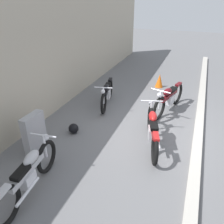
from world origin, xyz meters
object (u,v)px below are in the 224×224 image
(motorcycle_maroon, at_px, (169,98))
(motorcycle_red, at_px, (153,129))
(motorcycle_silver, at_px, (29,174))
(traffic_cone, at_px, (159,81))
(stone_marker, at_px, (34,133))
(helmet, at_px, (74,128))
(motorcycle_black, at_px, (107,93))

(motorcycle_maroon, xyz_separation_m, motorcycle_red, (-2.06, 0.09, -0.01))
(motorcycle_red, bearing_deg, motorcycle_silver, 125.85)
(traffic_cone, bearing_deg, stone_marker, 159.12)
(motorcycle_maroon, height_order, motorcycle_red, motorcycle_maroon)
(helmet, bearing_deg, motorcycle_red, -83.92)
(stone_marker, height_order, traffic_cone, stone_marker)
(traffic_cone, bearing_deg, motorcycle_black, 149.77)
(stone_marker, distance_m, traffic_cone, 5.78)
(helmet, height_order, motorcycle_black, motorcycle_black)
(motorcycle_maroon, bearing_deg, motorcycle_black, -67.22)
(traffic_cone, bearing_deg, helmet, 160.34)
(helmet, xyz_separation_m, motorcycle_silver, (-2.20, -0.31, 0.31))
(helmet, xyz_separation_m, motorcycle_black, (2.02, -0.19, 0.30))
(stone_marker, bearing_deg, motorcycle_maroon, -39.75)
(traffic_cone, xyz_separation_m, motorcycle_maroon, (-2.10, -0.68, 0.19))
(motorcycle_black, xyz_separation_m, motorcycle_maroon, (0.27, -2.06, 0.03))
(traffic_cone, distance_m, motorcycle_silver, 6.71)
(helmet, distance_m, motorcycle_maroon, 3.23)
(motorcycle_black, bearing_deg, helmet, -17.79)
(stone_marker, bearing_deg, helmet, -25.93)
(helmet, distance_m, traffic_cone, 4.66)
(motorcycle_black, height_order, motorcycle_silver, motorcycle_silver)
(motorcycle_black, bearing_deg, traffic_cone, 137.36)
(stone_marker, bearing_deg, motorcycle_black, -12.64)
(motorcycle_maroon, bearing_deg, helmet, -29.08)
(stone_marker, distance_m, motorcycle_black, 3.11)
(motorcycle_black, xyz_separation_m, motorcycle_silver, (-4.22, -0.12, 0.01))
(stone_marker, height_order, helmet, stone_marker)
(motorcycle_black, bearing_deg, motorcycle_maroon, 84.91)
(helmet, bearing_deg, motorcycle_silver, -171.98)
(motorcycle_silver, bearing_deg, motorcycle_maroon, -30.07)
(traffic_cone, xyz_separation_m, motorcycle_silver, (-6.59, 1.26, 0.18))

